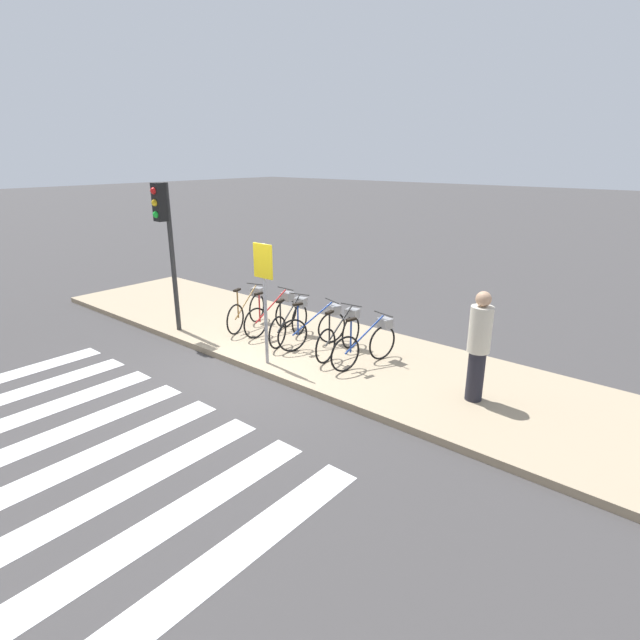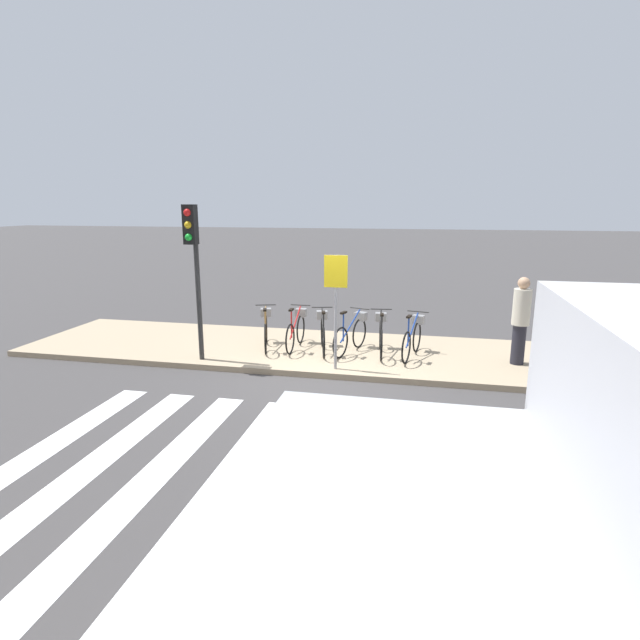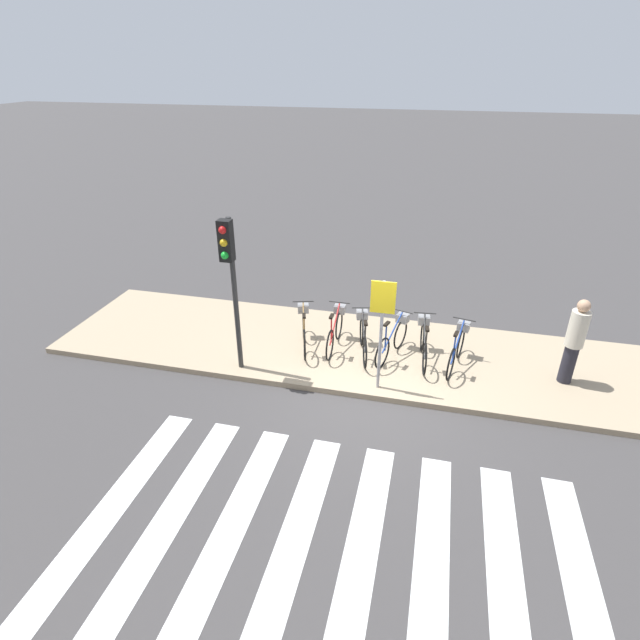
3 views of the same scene
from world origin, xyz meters
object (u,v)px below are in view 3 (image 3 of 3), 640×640
parked_bicycle_2 (363,335)px  parked_bicycle_4 (424,341)px  parked_bicycle_0 (304,328)px  traffic_light (230,265)px  parked_bicycle_5 (458,347)px  sign_post (382,318)px  pedestrian (575,340)px  parked_bicycle_1 (336,329)px  parked_bicycle_3 (394,337)px

parked_bicycle_2 → parked_bicycle_4: size_ratio=0.98×
parked_bicycle_0 → traffic_light: traffic_light is taller
parked_bicycle_5 → sign_post: sign_post is taller
parked_bicycle_5 → pedestrian: size_ratio=0.88×
parked_bicycle_4 → traffic_light: 4.22m
parked_bicycle_0 → parked_bicycle_4: (2.55, 0.05, 0.00)m
parked_bicycle_5 → parked_bicycle_1: bearing=176.4°
pedestrian → parked_bicycle_4: bearing=176.5°
parked_bicycle_2 → parked_bicycle_1: bearing=167.9°
parked_bicycle_3 → parked_bicycle_4: bearing=0.3°
parked_bicycle_1 → sign_post: 2.03m
parked_bicycle_0 → parked_bicycle_5: (3.23, -0.03, 0.00)m
traffic_light → parked_bicycle_0: bearing=50.6°
parked_bicycle_3 → parked_bicycle_5: 1.30m
parked_bicycle_1 → sign_post: size_ratio=0.71×
pedestrian → sign_post: bearing=-163.0°
parked_bicycle_0 → parked_bicycle_2: (1.29, -0.00, 0.00)m
parked_bicycle_0 → parked_bicycle_5: 3.23m
traffic_light → sign_post: 2.91m
parked_bicycle_1 → pedestrian: size_ratio=0.89×
parked_bicycle_0 → parked_bicycle_3: bearing=1.4°
parked_bicycle_2 → parked_bicycle_3: (0.64, 0.05, 0.00)m
pedestrian → parked_bicycle_0: bearing=178.7°
parked_bicycle_0 → sign_post: sign_post is taller
sign_post → parked_bicycle_3: bearing=83.1°
parked_bicycle_2 → parked_bicycle_3: bearing=4.6°
sign_post → parked_bicycle_0: bearing=146.3°
parked_bicycle_3 → parked_bicycle_4: (0.61, 0.00, 0.00)m
parked_bicycle_5 → traffic_light: size_ratio=0.49×
parked_bicycle_1 → pedestrian: pedestrian is taller
parked_bicycle_3 → pedestrian: pedestrian is taller
parked_bicycle_4 → pedestrian: (2.75, -0.17, 0.50)m
parked_bicycle_5 → parked_bicycle_3: bearing=176.4°
parked_bicycle_3 → traffic_light: traffic_light is taller
parked_bicycle_4 → parked_bicycle_1: bearing=177.6°
parked_bicycle_4 → pedestrian: 2.79m
parked_bicycle_1 → parked_bicycle_3: 1.26m
parked_bicycle_4 → parked_bicycle_5: 0.68m
parked_bicycle_2 → pedestrian: 4.03m
traffic_light → parked_bicycle_4: bearing=20.0°
parked_bicycle_3 → traffic_light: 3.71m
parked_bicycle_3 → pedestrian: 3.40m
parked_bicycle_1 → parked_bicycle_4: 1.88m
parked_bicycle_5 → sign_post: (-1.44, -1.16, 1.07)m
parked_bicycle_2 → sign_post: 1.68m
parked_bicycle_2 → pedestrian: size_ratio=0.87×
parked_bicycle_3 → parked_bicycle_5: same height
parked_bicycle_1 → sign_post: bearing=-50.0°
parked_bicycle_4 → traffic_light: (-3.57, -1.30, 1.83)m
pedestrian → parked_bicycle_3: bearing=177.2°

